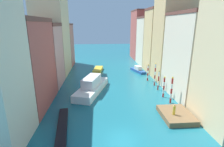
# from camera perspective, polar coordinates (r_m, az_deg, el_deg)

# --- Properties ---
(ground_plane) EXTENTS (154.00, 154.00, 0.00)m
(ground_plane) POSITION_cam_1_polar(r_m,az_deg,el_deg) (43.84, -0.94, -1.37)
(ground_plane) COLOR #196070
(building_left_1) EXTENTS (7.47, 11.72, 14.02)m
(building_left_1) POSITION_cam_1_polar(r_m,az_deg,el_deg) (30.37, -27.42, 2.69)
(building_left_1) COLOR #B25147
(building_left_1) RESTS_ON ground
(building_left_2) EXTENTS (7.47, 8.28, 13.30)m
(building_left_2) POSITION_cam_1_polar(r_m,az_deg,el_deg) (39.91, -21.86, 5.60)
(building_left_2) COLOR tan
(building_left_2) RESTS_ON ground
(building_left_3) EXTENTS (7.47, 11.24, 20.24)m
(building_left_3) POSITION_cam_1_polar(r_m,az_deg,el_deg) (48.96, -18.96, 11.70)
(building_left_3) COLOR beige
(building_left_3) RESTS_ON ground
(building_left_4) EXTENTS (7.47, 7.47, 13.22)m
(building_left_4) POSITION_cam_1_polar(r_m,az_deg,el_deg) (58.65, -16.40, 9.02)
(building_left_4) COLOR #C6705B
(building_left_4) RESTS_ON ground
(building_right_1) EXTENTS (7.47, 11.29, 15.15)m
(building_right_1) POSITION_cam_1_polar(r_m,az_deg,el_deg) (34.48, 25.30, 5.31)
(building_right_1) COLOR beige
(building_right_1) RESTS_ON ground
(building_right_2) EXTENTS (7.47, 7.51, 22.19)m
(building_right_2) POSITION_cam_1_polar(r_m,az_deg,el_deg) (42.79, 19.43, 12.47)
(building_right_2) COLOR #DBB77A
(building_right_2) RESTS_ON ground
(building_right_3) EXTENTS (7.47, 7.84, 17.16)m
(building_right_3) POSITION_cam_1_polar(r_m,az_deg,el_deg) (50.43, 15.49, 10.32)
(building_right_3) COLOR #DBB77A
(building_right_3) RESTS_ON ground
(building_right_4) EXTENTS (7.47, 9.81, 15.34)m
(building_right_4) POSITION_cam_1_polar(r_m,az_deg,el_deg) (58.99, 12.47, 10.36)
(building_right_4) COLOR beige
(building_right_4) RESTS_ON ground
(building_right_5) EXTENTS (7.47, 11.41, 18.03)m
(building_right_5) POSITION_cam_1_polar(r_m,az_deg,el_deg) (69.14, 9.95, 12.38)
(building_right_5) COLOR #B25147
(building_right_5) RESTS_ON ground
(waterfront_dock) EXTENTS (4.16, 5.35, 0.76)m
(waterfront_dock) POSITION_cam_1_polar(r_m,az_deg,el_deg) (27.42, 20.28, -12.65)
(waterfront_dock) COLOR brown
(waterfront_dock) RESTS_ON ground
(person_on_dock) EXTENTS (0.36, 0.36, 1.57)m
(person_on_dock) POSITION_cam_1_polar(r_m,az_deg,el_deg) (26.28, 19.73, -11.16)
(person_on_dock) COLOR gold
(person_on_dock) RESTS_ON waterfront_dock
(mooring_pole_0) EXTENTS (0.34, 0.34, 4.69)m
(mooring_pole_0) POSITION_cam_1_polar(r_m,az_deg,el_deg) (30.90, 18.95, -5.12)
(mooring_pole_0) COLOR red
(mooring_pole_0) RESTS_ON ground
(mooring_pole_1) EXTENTS (0.34, 0.34, 4.00)m
(mooring_pole_1) POSITION_cam_1_polar(r_m,az_deg,el_deg) (33.13, 16.66, -4.14)
(mooring_pole_1) COLOR red
(mooring_pole_1) RESTS_ON ground
(mooring_pole_2) EXTENTS (0.28, 0.28, 4.12)m
(mooring_pole_2) POSITION_cam_1_polar(r_m,az_deg,el_deg) (36.41, 15.02, -2.10)
(mooring_pole_2) COLOR red
(mooring_pole_2) RESTS_ON ground
(mooring_pole_3) EXTENTS (0.28, 0.28, 5.06)m
(mooring_pole_3) POSITION_cam_1_polar(r_m,az_deg,el_deg) (38.64, 13.92, -0.26)
(mooring_pole_3) COLOR red
(mooring_pole_3) RESTS_ON ground
(mooring_pole_4) EXTENTS (0.35, 0.35, 3.98)m
(mooring_pole_4) POSITION_cam_1_polar(r_m,az_deg,el_deg) (41.95, 11.70, 0.40)
(mooring_pole_4) COLOR red
(mooring_pole_4) RESTS_ON ground
(vaporetto_white) EXTENTS (6.79, 12.18, 3.16)m
(vaporetto_white) POSITION_cam_1_polar(r_m,az_deg,el_deg) (34.64, -6.66, -4.25)
(vaporetto_white) COLOR white
(vaporetto_white) RESTS_ON ground
(gondola_black) EXTENTS (2.57, 10.15, 0.48)m
(gondola_black) POSITION_cam_1_polar(r_m,az_deg,el_deg) (24.14, -16.05, -16.80)
(gondola_black) COLOR black
(gondola_black) RESTS_ON ground
(motorboat_0) EXTENTS (3.43, 6.25, 1.69)m
(motorboat_0) POSITION_cam_1_polar(r_m,az_deg,el_deg) (49.60, 8.53, 1.21)
(motorboat_0) COLOR #234C93
(motorboat_0) RESTS_ON ground
(motorboat_1) EXTENTS (3.07, 6.65, 0.88)m
(motorboat_1) POSITION_cam_1_polar(r_m,az_deg,el_deg) (49.77, -4.63, 1.22)
(motorboat_1) COLOR gold
(motorboat_1) RESTS_ON ground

